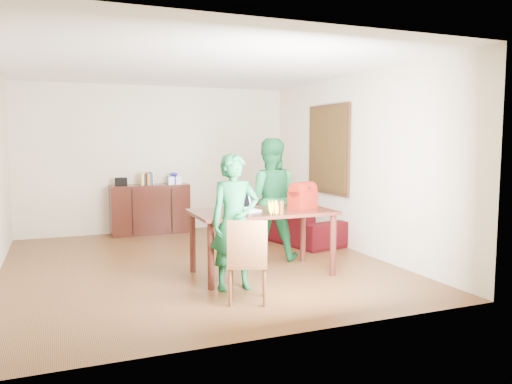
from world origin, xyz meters
name	(u,v)px	position (x,y,z in m)	size (l,w,h in m)	color
room	(194,169)	(0.01, 0.13, 1.31)	(5.20, 5.70, 2.90)	#492412
table	(262,219)	(0.64, -0.80, 0.72)	(1.76, 0.99, 0.82)	black
chair	(248,278)	(0.08, -1.78, 0.26)	(0.53, 0.52, 0.90)	brown
person_near	(235,222)	(0.11, -1.29, 0.78)	(0.57, 0.37, 1.56)	#12522C
person_far	(269,199)	(1.06, -0.07, 0.87)	(0.84, 0.66, 1.73)	#13592B
laptop	(245,208)	(0.41, -0.82, 0.87)	(0.40, 0.31, 0.25)	white
bananas	(273,212)	(0.63, -1.19, 0.86)	(0.18, 0.11, 0.07)	gold
bottle	(281,206)	(0.74, -1.17, 0.91)	(0.06, 0.06, 0.18)	#522812
red_bag	(303,198)	(1.20, -0.84, 0.96)	(0.37, 0.21, 0.27)	#6D0F07
sofa	(291,222)	(1.95, 1.04, 0.30)	(2.07, 0.81, 0.60)	#33060E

